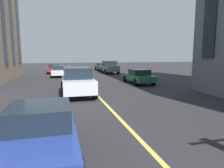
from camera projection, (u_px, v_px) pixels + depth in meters
lane_centre_line at (91, 89)px, 15.73m from camera, size 80.00×0.16×0.01m
car_green_oncoming at (139, 76)px, 18.80m from camera, size 4.40×1.95×1.37m
car_blue_near at (40, 133)px, 5.01m from camera, size 3.90×1.89×1.40m
car_grey_parked_a at (109, 67)px, 29.72m from camera, size 4.70×2.14×1.88m
car_white_parked_b at (77, 81)px, 13.25m from camera, size 4.70×2.14×1.88m
car_red_trailing at (54, 68)px, 30.19m from camera, size 4.40×1.95×1.37m
car_green_far at (102, 67)px, 34.96m from camera, size 4.40×1.95×1.37m
car_white_mid at (59, 71)px, 25.21m from camera, size 4.40×1.95×1.37m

